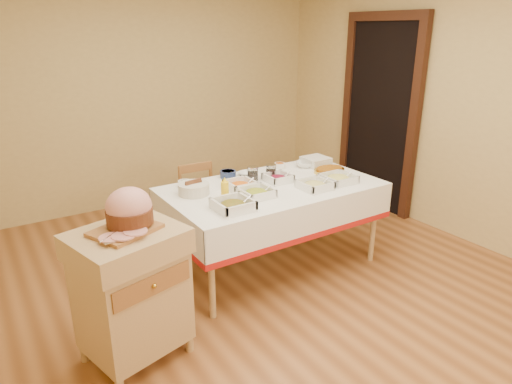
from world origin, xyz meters
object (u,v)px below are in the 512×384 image
Objects in this scene: dining_chair at (202,207)px; mustard_bottle at (225,190)px; ham_on_board at (129,212)px; preserve_jar_right at (271,172)px; butcher_cart at (131,288)px; plate_stack at (316,161)px; preserve_jar_left at (253,174)px; dining_table at (272,203)px; brass_platter at (329,170)px; bread_basket at (194,189)px.

mustard_bottle reaches higher than dining_chair.
ham_on_board is 1.66m from preserve_jar_right.
mustard_bottle is (0.91, 0.44, 0.34)m from butcher_cart.
plate_stack is at bearing -20.07° from dining_chair.
ham_on_board reaches higher than preserve_jar_left.
mustard_bottle is (-0.52, -0.09, 0.25)m from dining_table.
dining_table is 2.05× the size of butcher_cart.
dining_chair is 2.59× the size of brass_platter.
bread_basket is at bearing 42.30° from ham_on_board.
ham_on_board is at bearing -155.40° from preserve_jar_right.
dining_chair is at bearing 48.15° from ham_on_board.
dining_chair is 3.27× the size of bread_basket.
preserve_jar_left is (1.33, 0.72, -0.18)m from ham_on_board.
butcher_cart is at bearing -141.86° from ham_on_board.
bread_basket is (0.77, 0.70, 0.30)m from butcher_cart.
preserve_jar_right is 0.49× the size of bread_basket.
plate_stack is at bearing 20.56° from butcher_cart.
mustard_bottle reaches higher than dining_table.
butcher_cart is 1.60m from dining_chair.
preserve_jar_right is 0.38× the size of brass_platter.
brass_platter is at bearing -13.93° from preserve_jar_left.
dining_chair is 1.25m from brass_platter.
bread_basket is (-0.59, -0.05, -0.01)m from preserve_jar_left.
ham_on_board is 2.04× the size of mustard_bottle.
bread_basket is 1.36m from plate_stack.
preserve_jar_right is 0.59m from plate_stack.
mustard_bottle is 0.30m from bread_basket.
bread_basket is (-0.30, -0.49, 0.38)m from dining_chair.
plate_stack is (0.76, 0.05, -0.01)m from preserve_jar_left.
bread_basket is at bearing -178.49° from preserve_jar_right.
dining_table is at bearing -14.55° from bread_basket.
dining_table is 0.31m from preserve_jar_left.
ham_on_board reaches higher than dining_table.
ham_on_board is (-1.03, -1.15, 0.58)m from dining_chair.
plate_stack is (2.13, 0.80, 0.30)m from butcher_cart.
dining_chair reaches higher than brass_platter.
preserve_jar_right reaches higher than bread_basket.
dining_table is at bearing 10.25° from mustard_bottle.
butcher_cart is 0.50m from ham_on_board.
plate_stack is 0.72× the size of brass_platter.
preserve_jar_left is at bearing 170.97° from preserve_jar_right.
plate_stack is at bearing 3.91° from preserve_jar_left.
bread_basket is at bearing -121.65° from dining_chair.
mustard_bottle is 1.27m from plate_stack.
butcher_cart is 4.67× the size of mustard_bottle.
ham_on_board is (-1.39, -0.50, 0.40)m from dining_table.
brass_platter is at bearing -15.43° from preserve_jar_right.
ham_on_board reaches higher than preserve_jar_right.
ham_on_board reaches higher than dining_chair.
preserve_jar_right is at bearing 59.41° from dining_table.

